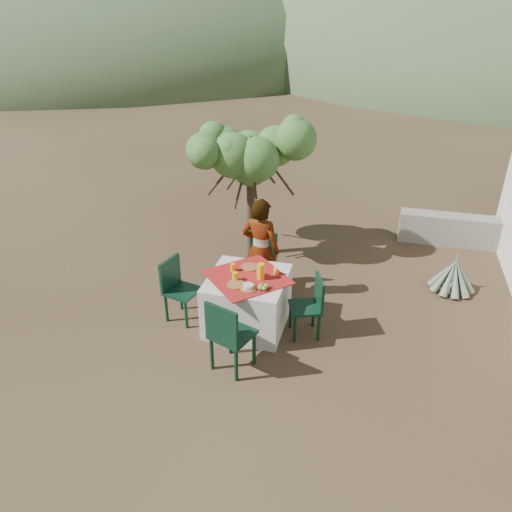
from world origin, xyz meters
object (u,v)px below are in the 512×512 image
at_px(chair_left, 177,286).
at_px(chair_far, 262,259).
at_px(chair_near, 228,334).
at_px(shrub_tree, 256,160).
at_px(juice_pitcher, 261,271).
at_px(chair_right, 311,304).
at_px(table, 247,301).
at_px(person, 261,250).
at_px(agave, 453,276).

bearing_deg(chair_left, chair_far, -27.25).
height_order(chair_near, shrub_tree, shrub_tree).
bearing_deg(chair_near, juice_pitcher, -79.20).
distance_m(chair_far, chair_near, 1.96).
relative_size(chair_right, shrub_tree, 0.40).
height_order(table, chair_right, chair_right).
bearing_deg(person, juice_pitcher, 113.12).
relative_size(chair_far, chair_right, 1.05).
xyz_separation_m(chair_far, agave, (2.83, 0.67, -0.25)).
bearing_deg(agave, chair_left, -155.36).
height_order(person, shrub_tree, shrub_tree).
xyz_separation_m(chair_left, shrub_tree, (0.54, 2.16, 1.17)).
relative_size(person, shrub_tree, 0.74).
bearing_deg(chair_far, person, -84.84).
relative_size(chair_left, chair_right, 1.05).
distance_m(shrub_tree, agave, 3.55).
xyz_separation_m(chair_left, juice_pitcher, (1.16, 0.07, 0.37)).
bearing_deg(table, shrub_tree, 101.80).
height_order(table, chair_near, chair_near).
bearing_deg(shrub_tree, chair_far, -70.26).
bearing_deg(chair_near, chair_far, -68.04).
distance_m(chair_right, shrub_tree, 2.73).
height_order(chair_left, agave, chair_left).
height_order(table, chair_far, chair_far).
distance_m(chair_far, chair_left, 1.41).
height_order(chair_far, shrub_tree, shrub_tree).
bearing_deg(chair_right, chair_far, -158.70).
bearing_deg(agave, person, -161.71).
height_order(chair_right, person, person).
height_order(chair_left, chair_right, chair_left).
bearing_deg(chair_left, person, -36.28).
relative_size(table, chair_left, 1.45).
bearing_deg(person, chair_near, 100.08).
bearing_deg(person, shrub_tree, -63.51).
distance_m(chair_near, chair_left, 1.35).
xyz_separation_m(chair_left, chair_right, (1.83, 0.08, -0.03)).
bearing_deg(table, chair_left, -176.00).
bearing_deg(person, chair_far, -72.55).
height_order(chair_near, agave, chair_near).
distance_m(chair_right, juice_pitcher, 0.78).
xyz_separation_m(person, agave, (2.79, 0.92, -0.54)).
distance_m(person, agave, 2.99).
height_order(chair_right, agave, chair_right).
xyz_separation_m(agave, juice_pitcher, (-2.60, -1.66, 0.62)).
bearing_deg(juice_pitcher, chair_far, 102.96).
height_order(chair_far, person, person).
bearing_deg(chair_near, shrub_tree, -61.53).
bearing_deg(chair_far, agave, 9.71).
bearing_deg(shrub_tree, table, -78.20).
xyz_separation_m(chair_right, agave, (1.93, 1.64, -0.23)).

